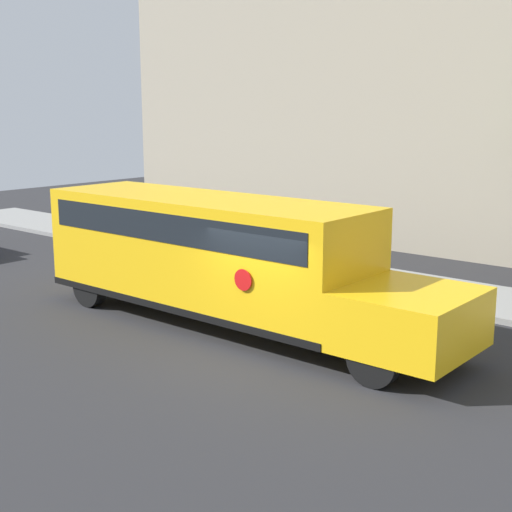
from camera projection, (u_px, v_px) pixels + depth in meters
The scene contains 3 objects.
ground_plane at pixel (263, 353), 14.50m from camera, with size 60.00×60.00×0.00m, color #28282B.
sidewalk_strip at pixel (414, 288), 19.37m from camera, with size 44.00×3.00×0.15m.
school_bus at pixel (220, 253), 16.22m from camera, with size 10.63×2.57×2.89m.
Camera 1 is at (8.72, -10.67, 4.92)m, focal length 50.00 mm.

